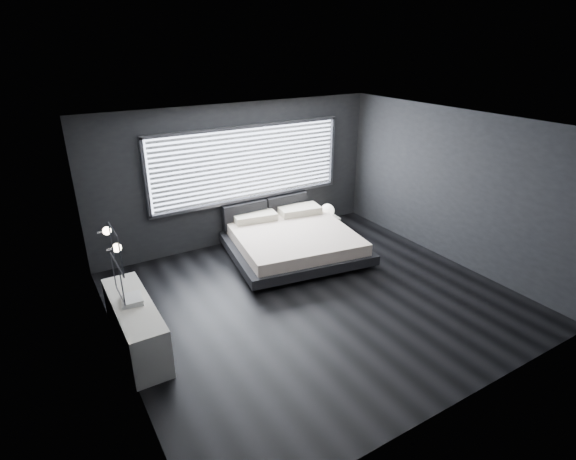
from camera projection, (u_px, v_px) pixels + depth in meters
room at (317, 219)px, 6.78m from camera, size 6.04×6.00×2.80m
window at (249, 164)px, 8.91m from camera, size 4.14×0.09×1.52m
headboard at (266, 210)px, 9.44m from camera, size 1.96×0.16×0.52m
sconce_near at (117, 248)px, 5.37m from camera, size 0.18×0.11×0.11m
sconce_far at (107, 231)px, 5.84m from camera, size 0.18×0.11×0.11m
wall_art_upper at (116, 249)px, 4.76m from camera, size 0.01×0.48×0.48m
wall_art_lower at (118, 278)px, 5.14m from camera, size 0.01×0.48×0.48m
bed at (293, 240)px, 8.73m from camera, size 2.77×2.68×0.63m
nightstand at (324, 224)px, 9.84m from camera, size 0.60×0.52×0.32m
orb_lamp at (327, 211)px, 9.70m from camera, size 0.30×0.30×0.30m
dresser at (136, 325)px, 6.05m from camera, size 0.50×1.74×0.70m
book_stack at (132, 299)px, 5.94m from camera, size 0.32×0.39×0.07m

